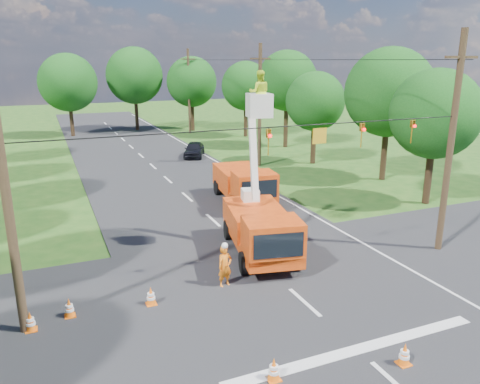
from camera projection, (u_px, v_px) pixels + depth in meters
name	position (u px, v px, depth m)	size (l,w,h in m)	color
ground	(168.00, 180.00, 35.03)	(140.00, 140.00, 0.00)	#214E17
road_main	(168.00, 180.00, 35.03)	(12.00, 100.00, 0.06)	black
road_cross	(279.00, 281.00, 19.09)	(56.00, 10.00, 0.07)	black
stop_bar	(357.00, 351.00, 14.48)	(9.00, 0.45, 0.02)	silver
edge_line	(237.00, 173.00, 37.14)	(0.12, 90.00, 0.02)	silver
bucket_truck	(261.00, 219.00, 21.19)	(3.62, 6.76, 8.27)	#E64E10
second_truck	(244.00, 184.00, 29.09)	(3.21, 6.77, 2.45)	#E64E10
ground_worker	(225.00, 266.00, 18.40)	(0.62, 0.41, 1.71)	#F95014
distant_car	(194.00, 149.00, 43.32)	(1.65, 4.09, 1.39)	black
traffic_cone_0	(274.00, 369.00, 13.04)	(0.38, 0.38, 0.71)	orange
traffic_cone_1	(404.00, 354.00, 13.72)	(0.38, 0.38, 0.71)	orange
traffic_cone_2	(233.00, 223.00, 24.71)	(0.38, 0.38, 0.71)	orange
traffic_cone_3	(241.00, 205.00, 27.75)	(0.38, 0.38, 0.71)	orange
traffic_cone_4	(151.00, 296.00, 17.10)	(0.38, 0.38, 0.71)	orange
traffic_cone_5	(69.00, 308.00, 16.28)	(0.38, 0.38, 0.71)	orange
traffic_cone_6	(30.00, 322.00, 15.43)	(0.38, 0.38, 0.71)	orange
traffic_cone_7	(254.00, 183.00, 32.75)	(0.38, 0.38, 0.71)	orange
pole_right_near	(451.00, 143.00, 20.89)	(1.80, 0.30, 10.00)	#4C3823
pole_right_mid	(260.00, 105.00, 38.61)	(1.80, 0.30, 10.00)	#4C3823
pole_right_far	(189.00, 91.00, 56.33)	(1.80, 0.30, 10.00)	#4C3823
pole_left	(7.00, 202.00, 14.29)	(0.30, 0.30, 9.00)	#4C3823
signal_span	(333.00, 134.00, 18.32)	(18.00, 0.29, 1.07)	black
tree_right_a	(435.00, 114.00, 27.96)	(5.40, 5.40, 8.28)	#382616
tree_right_b	(389.00, 92.00, 33.60)	(6.40, 6.40, 9.65)	#382616
tree_right_c	(315.00, 102.00, 39.43)	(5.00, 5.00, 7.83)	#382616
tree_right_d	(287.00, 81.00, 46.75)	(6.00, 6.00, 9.70)	#382616
tree_right_e	(246.00, 86.00, 53.70)	(5.60, 5.60, 8.63)	#382616
tree_far_a	(68.00, 83.00, 53.62)	(6.60, 6.60, 9.50)	#382616
tree_far_b	(134.00, 76.00, 58.23)	(7.00, 7.00, 10.32)	#382616
tree_far_c	(192.00, 82.00, 58.22)	(6.20, 6.20, 9.18)	#382616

